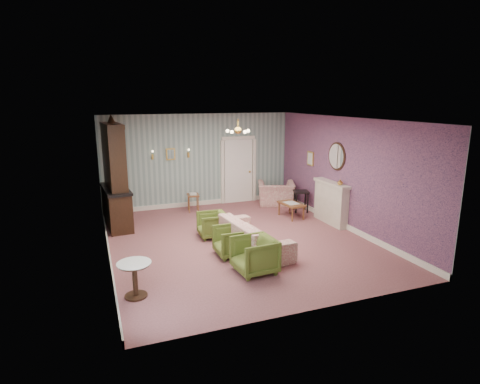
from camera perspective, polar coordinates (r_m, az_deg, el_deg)
name	(u,v)px	position (r m, az deg, el deg)	size (l,w,h in m)	color
floor	(238,240)	(9.76, -0.27, -6.90)	(7.00, 7.00, 0.00)	#8E5256
ceiling	(238,119)	(9.17, -0.29, 10.36)	(7.00, 7.00, 0.00)	white
wall_back	(199,161)	(12.64, -5.85, 4.50)	(6.00, 6.00, 0.00)	slate
wall_front	(317,225)	(6.30, 10.95, -4.69)	(6.00, 6.00, 0.00)	slate
wall_left	(104,192)	(8.80, -18.91, -0.04)	(7.00, 7.00, 0.00)	slate
wall_right	(346,174)	(10.76, 14.88, 2.57)	(7.00, 7.00, 0.00)	slate
wall_right_floral	(345,174)	(10.75, 14.82, 2.57)	(7.00, 7.00, 0.00)	#B55A79
door	(238,170)	(13.06, -0.24, 3.20)	(1.12, 0.12, 2.16)	white
olive_chair_a	(254,254)	(7.92, 2.08, -8.78)	(0.76, 0.72, 0.79)	#556724
olive_chair_b	(232,240)	(8.75, -1.19, -6.83)	(0.70, 0.65, 0.72)	#556724
olive_chair_c	(212,224)	(9.91, -4.01, -4.52)	(0.66, 0.62, 0.68)	#556724
sofa_chintz	(252,230)	(9.07, 1.75, -5.47)	(2.32, 0.68, 0.91)	#A0404A
wingback_chair	(276,190)	(12.86, 5.19, 0.33)	(1.13, 0.73, 0.99)	#A0404A
dresser	(114,173)	(10.95, -17.54, 2.61)	(0.60, 1.75, 2.91)	black
fireplace	(331,203)	(11.19, 12.85, -1.48)	(0.30, 1.40, 1.16)	beige
mantel_vase	(340,182)	(10.71, 14.11, 1.39)	(0.15, 0.15, 0.15)	gold
oval_mirror	(337,156)	(11.00, 13.63, 4.98)	(0.04, 0.76, 0.84)	white
framed_print	(310,159)	(12.16, 10.04, 4.73)	(0.04, 0.34, 0.42)	gold
coffee_table	(291,210)	(11.60, 7.31, -2.59)	(0.47, 0.84, 0.43)	brown
side_table_black	(301,201)	(12.20, 8.68, -1.33)	(0.43, 0.43, 0.64)	black
pedestal_table	(135,280)	(7.26, -14.77, -12.02)	(0.59, 0.59, 0.64)	black
nesting_table	(193,202)	(12.17, -6.71, -1.46)	(0.35, 0.44, 0.58)	brown
gilt_mirror_back	(171,154)	(12.37, -9.87, 5.35)	(0.28, 0.06, 0.36)	gold
sconce_left	(153,155)	(12.26, -12.38, 5.17)	(0.16, 0.12, 0.30)	gold
sconce_right	(189,153)	(12.47, -7.36, 5.49)	(0.16, 0.12, 0.30)	gold
chandelier	(238,131)	(9.19, -0.29, 8.68)	(0.56, 0.56, 0.36)	gold
burgundy_cushion	(277,191)	(12.71, 5.28, 0.11)	(0.38, 0.10, 0.38)	maroon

